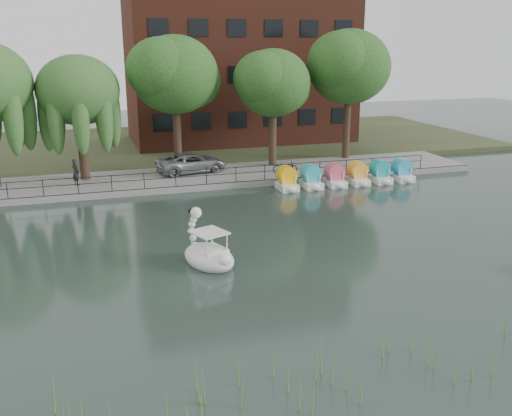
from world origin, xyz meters
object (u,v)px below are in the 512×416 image
minivan (192,161)px  bicycle (285,166)px  pedestrian (76,170)px  swan_boat (208,253)px

minivan → bicycle: size_ratio=3.31×
pedestrian → swan_boat: (5.33, -14.82, -0.87)m
bicycle → pedestrian: 14.06m
pedestrian → swan_boat: bearing=168.3°
pedestrian → swan_boat: 15.77m
minivan → pedestrian: 7.98m
bicycle → pedestrian: pedestrian is taller
bicycle → swan_boat: 16.54m
swan_boat → minivan: bearing=59.7°
minivan → bicycle: minivan is taller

